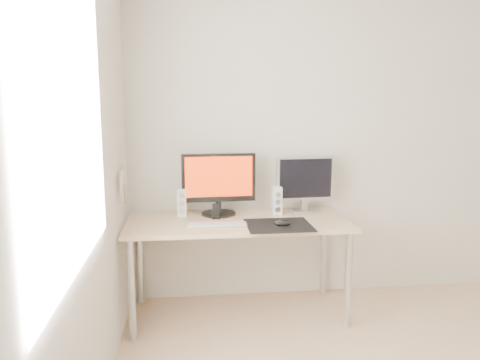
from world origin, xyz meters
TOP-DOWN VIEW (x-y plane):
  - wall_back at (0.00, 1.75)m, footprint 3.50×0.00m
  - wall_left at (-1.75, 0.00)m, footprint 0.00×3.50m
  - window_pane at (-1.74, 0.00)m, footprint 0.00×1.30m
  - mousepad at (-0.67, 1.19)m, footprint 0.45×0.40m
  - mouse at (-0.65, 1.16)m, footprint 0.12×0.07m
  - desk at (-0.93, 1.38)m, footprint 1.60×0.70m
  - main_monitor at (-1.06, 1.54)m, footprint 0.55×0.27m
  - second_monitor at (-0.39, 1.57)m, footprint 0.45×0.17m
  - speaker_left at (-1.33, 1.54)m, footprint 0.07×0.08m
  - speaker_right at (-0.62, 1.50)m, footprint 0.07×0.08m
  - keyboard at (-1.10, 1.23)m, footprint 0.43×0.15m
  - phone_dock at (-1.09, 1.44)m, footprint 0.06×0.05m
  - pennant at (-1.72, 1.24)m, footprint 0.01×0.23m

SIDE VIEW (x-z plane):
  - desk at x=-0.93m, z-range 0.29..1.02m
  - mousepad at x=-0.67m, z-range 0.73..0.73m
  - keyboard at x=-1.10m, z-range 0.73..0.75m
  - mouse at x=-0.65m, z-range 0.73..0.78m
  - phone_dock at x=-1.09m, z-range 0.71..0.82m
  - speaker_left at x=-1.33m, z-range 0.73..0.94m
  - speaker_right at x=-0.62m, z-range 0.73..0.94m
  - second_monitor at x=-0.39m, z-range 0.75..1.19m
  - main_monitor at x=-1.06m, z-range 0.75..1.22m
  - pennant at x=-1.72m, z-range 0.90..1.19m
  - wall_back at x=0.00m, z-range -0.50..3.00m
  - wall_left at x=-1.75m, z-range -0.50..3.00m
  - window_pane at x=-1.74m, z-range 0.85..2.15m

